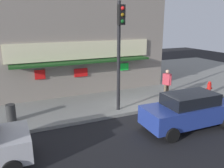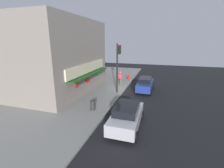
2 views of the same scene
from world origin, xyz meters
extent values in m
plane|color=black|center=(0.00, 0.00, 0.00)|extent=(49.06, 49.06, 0.00)
cube|color=gray|center=(0.00, 6.63, 0.08)|extent=(32.70, 13.25, 0.17)
cube|color=gray|center=(-2.27, 7.87, 4.33)|extent=(12.10, 7.85, 8.32)
cube|color=beige|center=(-2.27, 3.87, 3.08)|extent=(9.20, 0.16, 1.09)
cube|color=#194719|center=(-2.27, 3.52, 2.42)|extent=(8.71, 0.90, 0.12)
cube|color=red|center=(-4.96, 3.89, 1.79)|extent=(0.60, 0.08, 0.56)
cube|color=red|center=(-2.45, 3.89, 1.68)|extent=(0.86, 0.08, 0.52)
cube|color=#19E53F|center=(0.65, 3.89, 1.81)|extent=(0.62, 0.08, 0.49)
cylinder|color=black|center=(-1.38, 0.65, 2.98)|extent=(0.18, 0.18, 5.64)
cube|color=black|center=(-1.38, 0.40, 5.13)|extent=(0.32, 0.28, 0.95)
sphere|color=red|center=(-1.38, 0.25, 5.43)|extent=(0.18, 0.18, 0.18)
sphere|color=brown|center=(-1.38, 0.25, 5.13)|extent=(0.18, 0.18, 0.18)
sphere|color=#0F4C19|center=(-1.38, 0.25, 4.83)|extent=(0.18, 0.18, 0.18)
cylinder|color=red|center=(5.24, 0.62, 0.52)|extent=(0.26, 0.26, 0.71)
sphere|color=red|center=(5.24, 0.62, 0.94)|extent=(0.22, 0.22, 0.22)
cylinder|color=red|center=(5.05, 0.62, 0.55)|extent=(0.12, 0.10, 0.10)
cylinder|color=red|center=(5.42, 0.62, 0.55)|extent=(0.12, 0.10, 0.10)
cylinder|color=#2D2D2D|center=(-6.74, 1.37, 0.59)|extent=(0.44, 0.44, 0.85)
cylinder|color=brown|center=(2.34, 1.22, 0.60)|extent=(0.21, 0.21, 0.87)
cylinder|color=brown|center=(2.05, 1.10, 0.60)|extent=(0.21, 0.21, 0.87)
cube|color=#B2333F|center=(2.19, 1.16, 1.38)|extent=(0.41, 0.52, 0.69)
sphere|color=tan|center=(2.19, 1.16, 1.87)|extent=(0.22, 0.22, 0.22)
cylinder|color=#B2333F|center=(2.09, 1.39, 1.35)|extent=(0.13, 0.13, 0.62)
cylinder|color=#B2333F|center=(2.30, 0.92, 1.35)|extent=(0.13, 0.13, 0.62)
cylinder|color=black|center=(-6.84, -1.08, 0.32)|extent=(0.64, 0.22, 0.64)
cube|color=navy|center=(0.79, -2.40, 0.73)|extent=(4.49, 1.77, 0.83)
cube|color=black|center=(0.79, -2.40, 1.41)|extent=(2.44, 1.46, 0.53)
cylinder|color=black|center=(2.37, -1.59, 0.32)|extent=(0.64, 0.23, 0.64)
cylinder|color=black|center=(-0.76, -1.53, 0.32)|extent=(0.64, 0.23, 0.64)
cylinder|color=black|center=(-0.79, -3.21, 0.32)|extent=(0.64, 0.23, 0.64)
camera|label=1|loc=(-6.60, -10.05, 4.84)|focal=37.22mm
camera|label=2|loc=(-18.55, -4.08, 6.06)|focal=25.31mm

